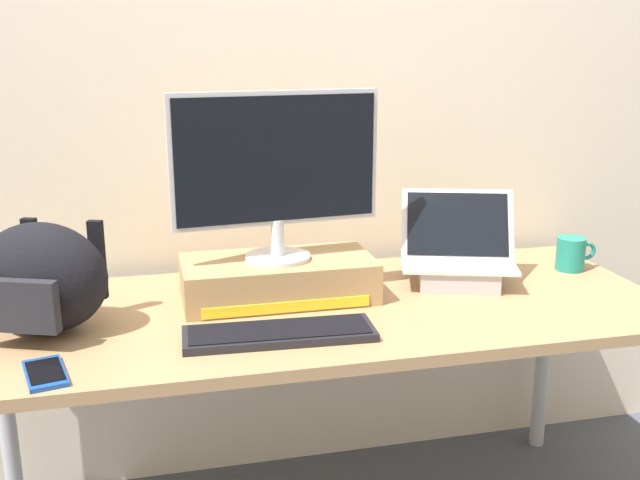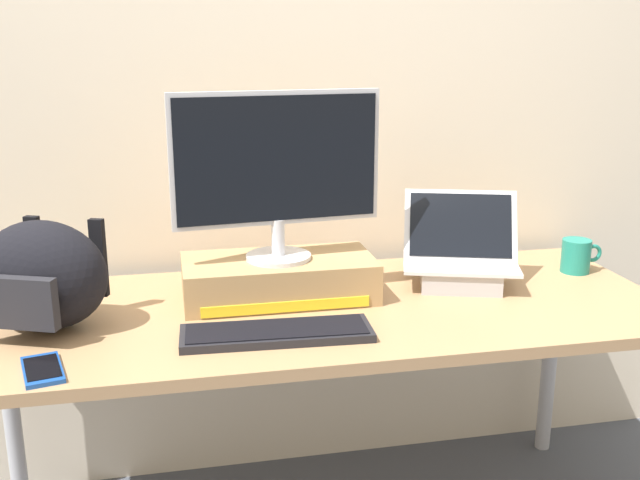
{
  "view_description": "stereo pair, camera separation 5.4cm",
  "coord_description": "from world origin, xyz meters",
  "px_view_note": "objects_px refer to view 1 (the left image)",
  "views": [
    {
      "loc": [
        -0.43,
        -1.8,
        1.4
      ],
      "look_at": [
        0.0,
        0.0,
        0.89
      ],
      "focal_mm": 41.61,
      "sensor_mm": 36.0,
      "label": 1
    },
    {
      "loc": [
        -0.38,
        -1.81,
        1.4
      ],
      "look_at": [
        0.0,
        0.0,
        0.89
      ],
      "focal_mm": 41.61,
      "sensor_mm": 36.0,
      "label": 2
    }
  ],
  "objects_px": {
    "desktop_monitor": "(277,169)",
    "plush_toy": "(61,280)",
    "cell_phone": "(45,373)",
    "external_keyboard": "(279,333)",
    "toner_box_yellow": "(278,279)",
    "open_laptop": "(457,264)",
    "coffee_mug": "(571,254)",
    "messenger_backpack": "(42,278)"
  },
  "relations": [
    {
      "from": "cell_phone",
      "to": "open_laptop",
      "type": "bearing_deg",
      "value": 5.2
    },
    {
      "from": "cell_phone",
      "to": "external_keyboard",
      "type": "bearing_deg",
      "value": -4.03
    },
    {
      "from": "messenger_backpack",
      "to": "plush_toy",
      "type": "distance_m",
      "value": 0.25
    },
    {
      "from": "messenger_backpack",
      "to": "toner_box_yellow",
      "type": "bearing_deg",
      "value": 31.33
    },
    {
      "from": "coffee_mug",
      "to": "plush_toy",
      "type": "distance_m",
      "value": 1.49
    },
    {
      "from": "messenger_backpack",
      "to": "cell_phone",
      "type": "xyz_separation_m",
      "value": [
        0.02,
        -0.26,
        -0.13
      ]
    },
    {
      "from": "desktop_monitor",
      "to": "open_laptop",
      "type": "bearing_deg",
      "value": -4.65
    },
    {
      "from": "desktop_monitor",
      "to": "cell_phone",
      "type": "height_order",
      "value": "desktop_monitor"
    },
    {
      "from": "messenger_backpack",
      "to": "plush_toy",
      "type": "bearing_deg",
      "value": 107.8
    },
    {
      "from": "open_laptop",
      "to": "toner_box_yellow",
      "type": "bearing_deg",
      "value": -161.77
    },
    {
      "from": "toner_box_yellow",
      "to": "open_laptop",
      "type": "xyz_separation_m",
      "value": [
        0.52,
        0.01,
        0.0
      ]
    },
    {
      "from": "desktop_monitor",
      "to": "cell_phone",
      "type": "relative_size",
      "value": 3.29
    },
    {
      "from": "toner_box_yellow",
      "to": "open_laptop",
      "type": "bearing_deg",
      "value": 0.57
    },
    {
      "from": "open_laptop",
      "to": "messenger_backpack",
      "type": "height_order",
      "value": "messenger_backpack"
    },
    {
      "from": "external_keyboard",
      "to": "messenger_backpack",
      "type": "relative_size",
      "value": 1.23
    },
    {
      "from": "desktop_monitor",
      "to": "messenger_backpack",
      "type": "xyz_separation_m",
      "value": [
        -0.59,
        -0.1,
        -0.22
      ]
    },
    {
      "from": "toner_box_yellow",
      "to": "open_laptop",
      "type": "distance_m",
      "value": 0.52
    },
    {
      "from": "open_laptop",
      "to": "coffee_mug",
      "type": "distance_m",
      "value": 0.39
    },
    {
      "from": "coffee_mug",
      "to": "cell_phone",
      "type": "distance_m",
      "value": 1.53
    },
    {
      "from": "plush_toy",
      "to": "desktop_monitor",
      "type": "bearing_deg",
      "value": -13.62
    },
    {
      "from": "cell_phone",
      "to": "desktop_monitor",
      "type": "bearing_deg",
      "value": 19.06
    },
    {
      "from": "messenger_backpack",
      "to": "cell_phone",
      "type": "distance_m",
      "value": 0.29
    },
    {
      "from": "messenger_backpack",
      "to": "coffee_mug",
      "type": "height_order",
      "value": "messenger_backpack"
    },
    {
      "from": "external_keyboard",
      "to": "coffee_mug",
      "type": "height_order",
      "value": "coffee_mug"
    },
    {
      "from": "toner_box_yellow",
      "to": "external_keyboard",
      "type": "relative_size",
      "value": 1.12
    },
    {
      "from": "cell_phone",
      "to": "plush_toy",
      "type": "bearing_deg",
      "value": 77.62
    },
    {
      "from": "toner_box_yellow",
      "to": "messenger_backpack",
      "type": "xyz_separation_m",
      "value": [
        -0.59,
        -0.1,
        0.08
      ]
    },
    {
      "from": "toner_box_yellow",
      "to": "external_keyboard",
      "type": "xyz_separation_m",
      "value": [
        -0.05,
        -0.27,
        -0.04
      ]
    },
    {
      "from": "open_laptop",
      "to": "external_keyboard",
      "type": "height_order",
      "value": "open_laptop"
    },
    {
      "from": "messenger_backpack",
      "to": "coffee_mug",
      "type": "xyz_separation_m",
      "value": [
        1.5,
        0.14,
        -0.08
      ]
    },
    {
      "from": "toner_box_yellow",
      "to": "desktop_monitor",
      "type": "distance_m",
      "value": 0.3
    },
    {
      "from": "desktop_monitor",
      "to": "open_laptop",
      "type": "distance_m",
      "value": 0.6
    },
    {
      "from": "open_laptop",
      "to": "messenger_backpack",
      "type": "xyz_separation_m",
      "value": [
        -1.11,
        -0.11,
        0.08
      ]
    },
    {
      "from": "coffee_mug",
      "to": "plush_toy",
      "type": "xyz_separation_m",
      "value": [
        -1.49,
        0.1,
        0.0
      ]
    },
    {
      "from": "external_keyboard",
      "to": "plush_toy",
      "type": "height_order",
      "value": "plush_toy"
    },
    {
      "from": "desktop_monitor",
      "to": "plush_toy",
      "type": "height_order",
      "value": "desktop_monitor"
    },
    {
      "from": "coffee_mug",
      "to": "cell_phone",
      "type": "xyz_separation_m",
      "value": [
        -1.48,
        -0.4,
        -0.05
      ]
    },
    {
      "from": "toner_box_yellow",
      "to": "external_keyboard",
      "type": "bearing_deg",
      "value": -99.96
    },
    {
      "from": "desktop_monitor",
      "to": "messenger_backpack",
      "type": "bearing_deg",
      "value": -175.78
    },
    {
      "from": "desktop_monitor",
      "to": "plush_toy",
      "type": "distance_m",
      "value": 0.66
    },
    {
      "from": "desktop_monitor",
      "to": "open_laptop",
      "type": "height_order",
      "value": "desktop_monitor"
    },
    {
      "from": "external_keyboard",
      "to": "messenger_backpack",
      "type": "xyz_separation_m",
      "value": [
        -0.54,
        0.17,
        0.12
      ]
    }
  ]
}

